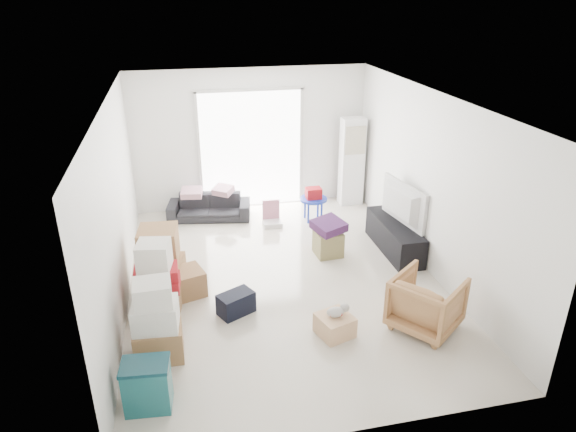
# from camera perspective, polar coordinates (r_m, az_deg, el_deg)

# --- Properties ---
(room_shell) EXTENTS (4.98, 6.48, 3.18)m
(room_shell) POSITION_cam_1_polar(r_m,az_deg,el_deg) (7.20, -0.58, 2.25)
(room_shell) COLOR beige
(room_shell) RESTS_ON ground
(sliding_door) EXTENTS (2.10, 0.04, 2.33)m
(sliding_door) POSITION_cam_1_polar(r_m,az_deg,el_deg) (10.01, -4.13, 7.87)
(sliding_door) COLOR white
(sliding_door) RESTS_ON room_shell
(ac_tower) EXTENTS (0.45, 0.30, 1.75)m
(ac_tower) POSITION_cam_1_polar(r_m,az_deg,el_deg) (10.27, 7.09, 6.01)
(ac_tower) COLOR white
(ac_tower) RESTS_ON room_shell
(tv_console) EXTENTS (0.45, 1.50, 0.50)m
(tv_console) POSITION_cam_1_polar(r_m,az_deg,el_deg) (8.69, 11.76, -2.25)
(tv_console) COLOR black
(tv_console) RESTS_ON room_shell
(television) EXTENTS (0.85, 1.26, 0.15)m
(television) POSITION_cam_1_polar(r_m,az_deg,el_deg) (8.55, 11.94, -0.29)
(television) COLOR black
(television) RESTS_ON tv_console
(sofa) EXTENTS (1.59, 0.71, 0.60)m
(sofa) POSITION_cam_1_polar(r_m,az_deg,el_deg) (9.79, -8.78, 1.40)
(sofa) COLOR #232428
(sofa) RESTS_ON room_shell
(pillow_left) EXTENTS (0.38, 0.32, 0.11)m
(pillow_left) POSITION_cam_1_polar(r_m,az_deg,el_deg) (9.67, -10.71, 3.21)
(pillow_left) COLOR #CF97A4
(pillow_left) RESTS_ON sofa
(pillow_right) EXTENTS (0.42, 0.41, 0.11)m
(pillow_right) POSITION_cam_1_polar(r_m,az_deg,el_deg) (9.70, -7.26, 3.53)
(pillow_right) COLOR #CF97A4
(pillow_right) RESTS_ON sofa
(armchair) EXTENTS (1.05, 1.06, 0.80)m
(armchair) POSITION_cam_1_polar(r_m,az_deg,el_deg) (6.81, 15.17, -9.04)
(armchair) COLOR tan
(armchair) RESTS_ON room_shell
(storage_bins) EXTENTS (0.52, 0.38, 0.56)m
(storage_bins) POSITION_cam_1_polar(r_m,az_deg,el_deg) (5.74, -15.37, -17.68)
(storage_bins) COLOR #17575B
(storage_bins) RESTS_ON room_shell
(box_stack_a) EXTENTS (0.56, 0.46, 1.02)m
(box_stack_a) POSITION_cam_1_polar(r_m,az_deg,el_deg) (6.26, -14.40, -11.55)
(box_stack_a) COLOR #8D5D3F
(box_stack_a) RESTS_ON room_shell
(box_stack_b) EXTENTS (0.60, 0.60, 1.08)m
(box_stack_b) POSITION_cam_1_polar(r_m,az_deg,el_deg) (6.99, -14.31, -7.36)
(box_stack_b) COLOR #8D5D3F
(box_stack_b) RESTS_ON room_shell
(box_stack_c) EXTENTS (0.72, 0.65, 0.93)m
(box_stack_c) POSITION_cam_1_polar(r_m,az_deg,el_deg) (7.64, -14.01, -4.63)
(box_stack_c) COLOR #8D5D3F
(box_stack_c) RESTS_ON room_shell
(loose_box) EXTENTS (0.57, 0.57, 0.38)m
(loose_box) POSITION_cam_1_polar(r_m,az_deg,el_deg) (7.50, -11.18, -7.23)
(loose_box) COLOR #8D5D3F
(loose_box) RESTS_ON room_shell
(duffel_bag) EXTENTS (0.55, 0.46, 0.30)m
(duffel_bag) POSITION_cam_1_polar(r_m,az_deg,el_deg) (7.01, -5.80, -9.64)
(duffel_bag) COLOR black
(duffel_bag) RESTS_ON room_shell
(ottoman) EXTENTS (0.44, 0.44, 0.41)m
(ottoman) POSITION_cam_1_polar(r_m,az_deg,el_deg) (8.41, 4.48, -3.01)
(ottoman) COLOR olive
(ottoman) RESTS_ON room_shell
(blanket) EXTENTS (0.59, 0.59, 0.14)m
(blanket) POSITION_cam_1_polar(r_m,az_deg,el_deg) (8.29, 4.54, -1.31)
(blanket) COLOR #432050
(blanket) RESTS_ON ottoman
(kids_table) EXTENTS (0.51, 0.51, 0.64)m
(kids_table) POSITION_cam_1_polar(r_m,az_deg,el_deg) (9.55, 2.84, 2.09)
(kids_table) COLOR #172EA9
(kids_table) RESTS_ON room_shell
(toy_walker) EXTENTS (0.35, 0.31, 0.45)m
(toy_walker) POSITION_cam_1_polar(r_m,az_deg,el_deg) (9.48, -1.81, -0.23)
(toy_walker) COLOR silver
(toy_walker) RESTS_ON room_shell
(wood_crate) EXTENTS (0.51, 0.51, 0.27)m
(wood_crate) POSITION_cam_1_polar(r_m,az_deg,el_deg) (6.63, 5.22, -11.98)
(wood_crate) COLOR #DCAA7F
(wood_crate) RESTS_ON room_shell
(plush_bunny) EXTENTS (0.30, 0.17, 0.15)m
(plush_bunny) POSITION_cam_1_polar(r_m,az_deg,el_deg) (6.53, 5.56, -10.45)
(plush_bunny) COLOR #B2ADA8
(plush_bunny) RESTS_ON wood_crate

